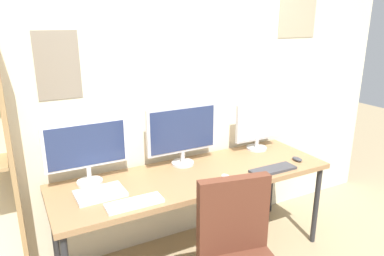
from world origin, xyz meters
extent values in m
cube|color=beige|center=(0.00, 1.02, 1.30)|extent=(4.52, 0.10, 2.60)
cube|color=tan|center=(1.25, 0.97, 1.93)|extent=(0.43, 0.01, 0.47)
cube|color=gray|center=(-0.85, 0.97, 1.56)|extent=(0.29, 0.01, 0.46)
cube|color=#936D47|center=(0.00, 0.60, 0.72)|extent=(2.12, 0.68, 0.04)
cylinder|color=#262628|center=(1.01, 0.31, 0.35)|extent=(0.04, 0.04, 0.70)
cylinder|color=#262628|center=(-1.01, 0.89, 0.35)|extent=(0.04, 0.04, 0.70)
cylinder|color=#262628|center=(1.01, 0.89, 0.35)|extent=(0.04, 0.04, 0.70)
cube|color=#9E7A4C|center=(-1.21, 0.83, 0.91)|extent=(0.03, 0.28, 1.81)
cube|color=#592D1E|center=(-0.08, -0.04, 0.75)|extent=(0.45, 0.16, 0.48)
cylinder|color=silver|center=(-0.74, 0.81, 0.75)|extent=(0.18, 0.18, 0.02)
cylinder|color=silver|center=(-0.74, 0.81, 0.81)|extent=(0.03, 0.03, 0.11)
cube|color=silver|center=(-0.74, 0.81, 1.03)|extent=(0.58, 0.03, 0.33)
cube|color=navy|center=(-0.74, 0.80, 1.03)|extent=(0.53, 0.01, 0.29)
cylinder|color=silver|center=(0.00, 0.81, 0.75)|extent=(0.18, 0.18, 0.02)
cylinder|color=silver|center=(0.00, 0.81, 0.80)|extent=(0.03, 0.03, 0.09)
cube|color=silver|center=(0.00, 0.81, 1.03)|extent=(0.59, 0.03, 0.37)
cube|color=navy|center=(0.00, 0.80, 1.03)|extent=(0.55, 0.01, 0.34)
cylinder|color=silver|center=(0.74, 0.81, 0.75)|extent=(0.18, 0.18, 0.02)
cylinder|color=silver|center=(0.74, 0.81, 0.79)|extent=(0.03, 0.03, 0.07)
cube|color=silver|center=(0.74, 0.81, 1.00)|extent=(0.45, 0.03, 0.34)
cube|color=white|center=(0.74, 0.80, 1.00)|extent=(0.41, 0.01, 0.30)
cube|color=silver|center=(-0.56, 0.37, 0.75)|extent=(0.36, 0.13, 0.02)
cube|color=#38383D|center=(0.56, 0.37, 0.75)|extent=(0.38, 0.13, 0.02)
ellipsoid|color=#38383D|center=(0.87, 0.43, 0.76)|extent=(0.06, 0.10, 0.03)
ellipsoid|color=silver|center=(0.16, 0.42, 0.76)|extent=(0.06, 0.10, 0.03)
cube|color=silver|center=(-0.72, 0.60, 0.75)|extent=(0.33, 0.23, 0.02)
camera|label=1|loc=(-1.18, -1.58, 1.87)|focal=33.35mm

